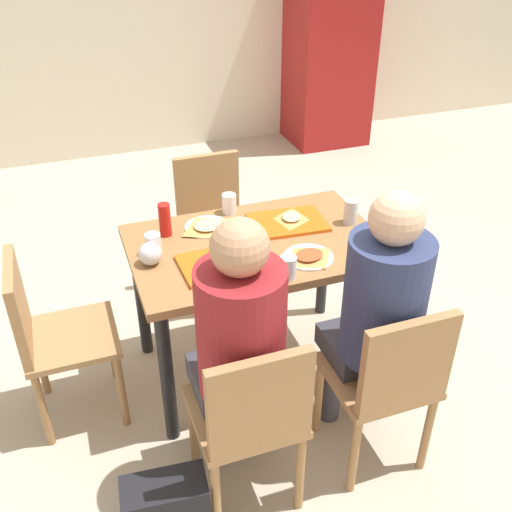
% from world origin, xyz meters
% --- Properties ---
extents(ground_plane, '(10.00, 10.00, 0.02)m').
position_xyz_m(ground_plane, '(0.00, 0.00, -0.01)').
color(ground_plane, '#B7A893').
extents(main_table, '(1.15, 0.74, 0.76)m').
position_xyz_m(main_table, '(0.00, 0.00, 0.65)').
color(main_table, olive).
rests_on(main_table, ground_plane).
extents(chair_near_left, '(0.40, 0.40, 0.85)m').
position_xyz_m(chair_near_left, '(-0.29, -0.76, 0.50)').
color(chair_near_left, '#9E7247').
rests_on(chair_near_left, ground_plane).
extents(chair_near_right, '(0.40, 0.40, 0.85)m').
position_xyz_m(chair_near_right, '(0.29, -0.76, 0.50)').
color(chair_near_right, '#9E7247').
rests_on(chair_near_right, ground_plane).
extents(chair_far_side, '(0.40, 0.40, 0.85)m').
position_xyz_m(chair_far_side, '(0.00, 0.76, 0.50)').
color(chair_far_side, '#9E7247').
rests_on(chair_far_side, ground_plane).
extents(chair_left_end, '(0.40, 0.40, 0.85)m').
position_xyz_m(chair_left_end, '(-0.96, 0.00, 0.50)').
color(chair_left_end, '#9E7247').
rests_on(chair_left_end, ground_plane).
extents(person_in_red, '(0.32, 0.42, 1.26)m').
position_xyz_m(person_in_red, '(-0.29, -0.62, 0.75)').
color(person_in_red, '#383842').
rests_on(person_in_red, ground_plane).
extents(person_in_brown_jacket, '(0.32, 0.42, 1.26)m').
position_xyz_m(person_in_brown_jacket, '(0.29, -0.62, 0.75)').
color(person_in_brown_jacket, '#383842').
rests_on(person_in_brown_jacket, ground_plane).
extents(tray_red_near, '(0.37, 0.27, 0.02)m').
position_xyz_m(tray_red_near, '(-0.20, -0.13, 0.76)').
color(tray_red_near, '#D85914').
rests_on(tray_red_near, main_table).
extents(tray_red_far, '(0.38, 0.29, 0.02)m').
position_xyz_m(tray_red_far, '(0.20, 0.11, 0.76)').
color(tray_red_far, '#D85914').
rests_on(tray_red_far, main_table).
extents(paper_plate_center, '(0.22, 0.22, 0.01)m').
position_xyz_m(paper_plate_center, '(-0.17, 0.20, 0.76)').
color(paper_plate_center, white).
rests_on(paper_plate_center, main_table).
extents(paper_plate_near_edge, '(0.22, 0.22, 0.01)m').
position_xyz_m(paper_plate_near_edge, '(0.17, -0.20, 0.76)').
color(paper_plate_near_edge, white).
rests_on(paper_plate_near_edge, main_table).
extents(pizza_slice_a, '(0.17, 0.23, 0.02)m').
position_xyz_m(pizza_slice_a, '(-0.18, -0.15, 0.78)').
color(pizza_slice_a, '#C68C47').
rests_on(pizza_slice_a, tray_red_near).
extents(pizza_slice_b, '(0.18, 0.20, 0.02)m').
position_xyz_m(pizza_slice_b, '(0.23, 0.12, 0.78)').
color(pizza_slice_b, '#C68C47').
rests_on(pizza_slice_b, tray_red_far).
extents(pizza_slice_c, '(0.25, 0.23, 0.02)m').
position_xyz_m(pizza_slice_c, '(-0.17, 0.19, 0.77)').
color(pizza_slice_c, '#C68C47').
rests_on(pizza_slice_c, paper_plate_center).
extents(pizza_slice_d, '(0.22, 0.20, 0.02)m').
position_xyz_m(pizza_slice_d, '(0.17, -0.22, 0.77)').
color(pizza_slice_d, '#C68C47').
rests_on(pizza_slice_d, paper_plate_near_edge).
extents(plastic_cup_a, '(0.07, 0.07, 0.10)m').
position_xyz_m(plastic_cup_a, '(-0.03, 0.32, 0.81)').
color(plastic_cup_a, white).
rests_on(plastic_cup_a, main_table).
extents(plastic_cup_b, '(0.07, 0.07, 0.10)m').
position_xyz_m(plastic_cup_b, '(0.03, -0.32, 0.81)').
color(plastic_cup_b, white).
rests_on(plastic_cup_b, main_table).
extents(plastic_cup_c, '(0.07, 0.07, 0.10)m').
position_xyz_m(plastic_cup_c, '(-0.46, 0.06, 0.81)').
color(plastic_cup_c, white).
rests_on(plastic_cup_c, main_table).
extents(soda_can, '(0.07, 0.07, 0.12)m').
position_xyz_m(soda_can, '(0.49, 0.02, 0.82)').
color(soda_can, '#B7BCC6').
rests_on(soda_can, main_table).
extents(condiment_bottle, '(0.06, 0.06, 0.16)m').
position_xyz_m(condiment_bottle, '(-0.37, 0.20, 0.84)').
color(condiment_bottle, red).
rests_on(condiment_bottle, main_table).
extents(foil_bundle, '(0.10, 0.10, 0.10)m').
position_xyz_m(foil_bundle, '(-0.49, -0.02, 0.81)').
color(foil_bundle, silver).
rests_on(foil_bundle, main_table).
extents(handbag, '(0.33, 0.19, 0.28)m').
position_xyz_m(handbag, '(-0.64, -0.77, 0.14)').
color(handbag, black).
rests_on(handbag, ground_plane).
extents(drink_fridge, '(0.70, 0.60, 1.90)m').
position_xyz_m(drink_fridge, '(1.73, 2.85, 0.95)').
color(drink_fridge, maroon).
rests_on(drink_fridge, ground_plane).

